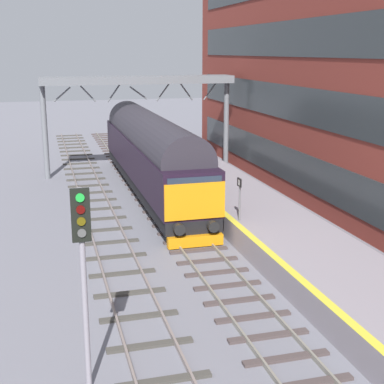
# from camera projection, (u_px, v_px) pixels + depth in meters

# --- Properties ---
(ground_plane) EXTENTS (140.00, 140.00, 0.00)m
(ground_plane) POSITION_uv_depth(u_px,v_px,m) (169.00, 214.00, 28.63)
(ground_plane) COLOR slate
(ground_plane) RESTS_ON ground
(track_main) EXTENTS (2.50, 60.00, 0.15)m
(track_main) POSITION_uv_depth(u_px,v_px,m) (169.00, 213.00, 28.62)
(track_main) COLOR gray
(track_main) RESTS_ON ground
(track_adjacent_west) EXTENTS (2.50, 60.00, 0.15)m
(track_adjacent_west) POSITION_uv_depth(u_px,v_px,m) (101.00, 219.00, 27.73)
(track_adjacent_west) COLOR gray
(track_adjacent_west) RESTS_ON ground
(station_platform) EXTENTS (4.00, 44.00, 1.01)m
(station_platform) POSITION_uv_depth(u_px,v_px,m) (235.00, 200.00, 29.42)
(station_platform) COLOR gray
(station_platform) RESTS_ON ground
(station_building) EXTENTS (5.62, 43.47, 17.31)m
(station_building) POSITION_uv_depth(u_px,v_px,m) (383.00, 41.00, 26.92)
(station_building) COLOR maroon
(station_building) RESTS_ON ground
(diesel_locomotive) EXTENTS (2.74, 19.71, 4.68)m
(diesel_locomotive) POSITION_uv_depth(u_px,v_px,m) (151.00, 152.00, 32.35)
(diesel_locomotive) COLOR black
(diesel_locomotive) RESTS_ON ground
(signal_post_near) EXTENTS (0.44, 0.22, 5.16)m
(signal_post_near) POSITION_uv_depth(u_px,v_px,m) (83.00, 263.00, 13.04)
(signal_post_near) COLOR gray
(signal_post_near) RESTS_ON ground
(platform_number_sign) EXTENTS (0.10, 0.44, 1.88)m
(platform_number_sign) POSITION_uv_depth(u_px,v_px,m) (240.00, 192.00, 23.94)
(platform_number_sign) COLOR slate
(platform_number_sign) RESTS_ON station_platform
(waiting_passenger) EXTENTS (0.43, 0.49, 1.64)m
(waiting_passenger) POSITION_uv_depth(u_px,v_px,m) (197.00, 158.00, 33.07)
(waiting_passenger) COLOR #31342E
(waiting_passenger) RESTS_ON station_platform
(overhead_footbridge) EXTENTS (12.76, 2.00, 6.57)m
(overhead_footbridge) POSITION_uv_depth(u_px,v_px,m) (138.00, 85.00, 36.78)
(overhead_footbridge) COLOR slate
(overhead_footbridge) RESTS_ON ground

